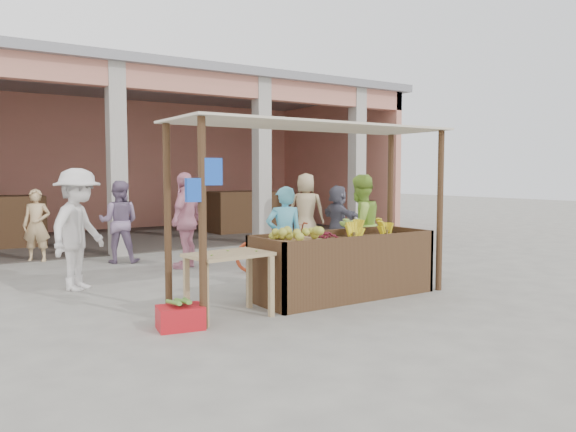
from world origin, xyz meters
TOP-DOWN VIEW (x-y plane):
  - ground at (0.00, 0.00)m, footprint 60.00×60.00m
  - market_building at (0.05, 8.93)m, footprint 14.40×6.40m
  - fruit_stall at (0.50, 0.00)m, footprint 2.60×0.95m
  - stall_awning at (-0.01, 0.06)m, footprint 4.09×1.35m
  - banana_heap at (0.98, 0.03)m, footprint 1.04×0.56m
  - melon_tray at (-0.33, 0.00)m, footprint 0.70×0.61m
  - berry_heap at (0.21, 0.00)m, footprint 0.42×0.35m
  - side_table at (-1.37, -0.14)m, footprint 1.03×0.75m
  - papaya_pile at (-1.37, -0.14)m, footprint 0.77×0.44m
  - red_crate at (-2.07, -0.32)m, footprint 0.55×0.44m
  - plantain_bundle at (-2.07, -0.32)m, footprint 0.37×0.26m
  - produce_sacks at (2.39, 5.47)m, footprint 0.98×0.73m
  - vendor_blue at (0.11, 0.92)m, footprint 0.73×0.64m
  - vendor_green at (1.66, 1.01)m, footprint 0.90×0.57m
  - motorcycle at (0.87, 2.32)m, footprint 0.79×1.78m
  - shopper_a at (-2.51, 2.49)m, footprint 1.33×1.33m
  - shopper_b at (-0.41, 3.43)m, footprint 1.20×1.17m
  - shopper_c at (3.05, 4.56)m, footprint 1.10×1.03m
  - shopper_d at (3.45, 3.88)m, footprint 0.70×1.47m
  - shopper_e at (-2.57, 5.75)m, footprint 0.68×0.61m
  - shopper_f at (-1.26, 4.71)m, footprint 0.98×0.82m

SIDE VIEW (x-z plane):
  - ground at x=0.00m, z-range 0.00..0.00m
  - red_crate at x=-2.07m, z-range 0.00..0.26m
  - plantain_bundle at x=-2.07m, z-range 0.26..0.33m
  - produce_sacks at x=2.39m, z-range 0.00..0.59m
  - fruit_stall at x=0.50m, z-range 0.00..0.80m
  - motorcycle at x=0.87m, z-range 0.00..0.90m
  - side_table at x=-1.37m, z-range 0.25..1.03m
  - shopper_e at x=-2.57m, z-range 0.00..1.49m
  - shopper_d at x=3.45m, z-range 0.00..1.54m
  - vendor_blue at x=0.11m, z-range 0.00..1.64m
  - berry_heap at x=0.21m, z-range 0.80..0.93m
  - shopper_f at x=-1.26m, z-range 0.00..1.74m
  - melon_tray at x=-0.33m, z-range 0.79..0.98m
  - papaya_pile at x=-1.37m, z-range 0.78..1.00m
  - banana_heap at x=0.98m, z-range 0.80..0.99m
  - vendor_green at x=1.66m, z-range 0.00..1.80m
  - shopper_b at x=-0.41m, z-range 0.00..1.87m
  - shopper_c at x=3.05m, z-range 0.00..1.92m
  - shopper_a at x=-2.51m, z-range 0.00..1.95m
  - stall_awning at x=-0.01m, z-range 0.78..3.17m
  - market_building at x=0.05m, z-range 0.60..4.80m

